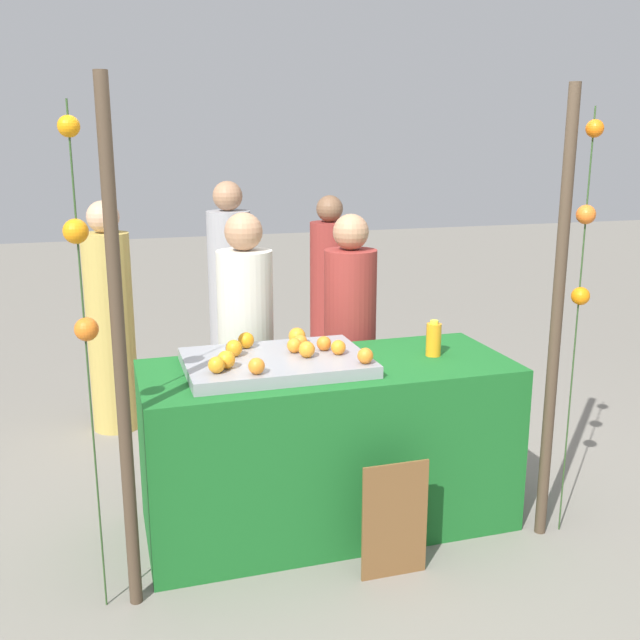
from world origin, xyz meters
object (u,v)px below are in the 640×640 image
vendor_right (350,352)px  chalkboard_sign (394,521)px  orange_0 (234,348)px  stall_counter (328,445)px  orange_1 (257,366)px  juice_bottle (434,339)px  vendor_left (247,359)px

vendor_right → chalkboard_sign: bearing=-99.3°
vendor_right → orange_0: bearing=-145.1°
stall_counter → orange_1: (-0.42, -0.22, 0.54)m
stall_counter → orange_0: bearing=168.8°
juice_bottle → vendor_left: bearing=143.1°
stall_counter → chalkboard_sign: size_ratio=3.26×
orange_1 → vendor_left: vendor_left is taller
orange_0 → vendor_left: (0.17, 0.56, -0.24)m
stall_counter → chalkboard_sign: bearing=-75.7°
orange_1 → chalkboard_sign: 0.96m
orange_0 → vendor_right: size_ratio=0.05×
juice_bottle → chalkboard_sign: juice_bottle is taller
stall_counter → orange_0: orange_0 is taller
juice_bottle → vendor_left: 1.12m
juice_bottle → stall_counter: bearing=179.8°
juice_bottle → vendor_right: (-0.24, 0.66, -0.24)m
stall_counter → juice_bottle: 0.78m
orange_1 → juice_bottle: size_ratio=0.41×
stall_counter → orange_1: 0.71m
vendor_left → juice_bottle: bearing=-36.9°
vendor_right → orange_1: bearing=-131.0°
chalkboard_sign → vendor_left: size_ratio=0.36×
orange_1 → chalkboard_sign: size_ratio=0.13×
juice_bottle → vendor_right: bearing=110.0°
orange_1 → chalkboard_sign: bearing=-31.3°
vendor_left → vendor_right: size_ratio=1.02×
vendor_left → stall_counter: bearing=-65.7°
orange_0 → vendor_right: vendor_right is taller
stall_counter → orange_0: 0.72m
stall_counter → orange_1: bearing=-152.3°
orange_1 → chalkboard_sign: (0.56, -0.34, -0.70)m
orange_1 → vendor_right: (0.76, 0.87, -0.24)m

